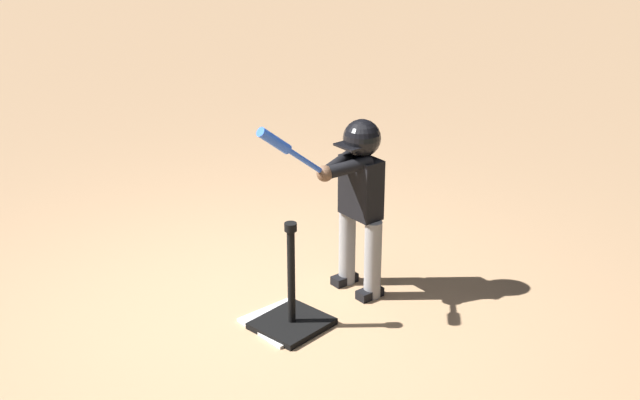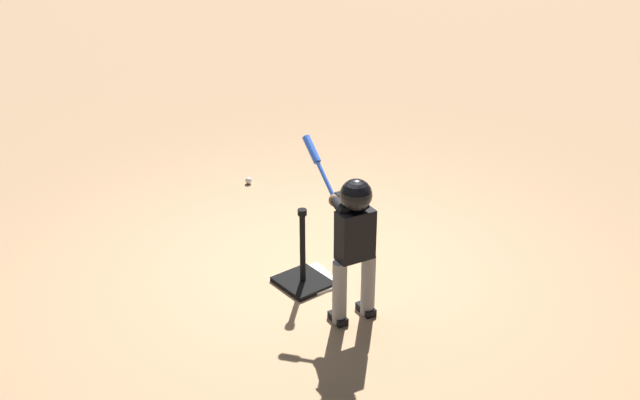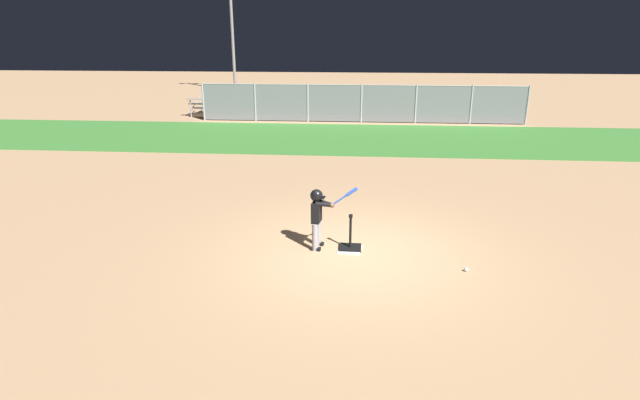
% 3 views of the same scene
% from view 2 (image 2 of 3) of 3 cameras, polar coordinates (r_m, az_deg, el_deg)
% --- Properties ---
extents(ground_plane, '(90.00, 90.00, 0.00)m').
position_cam_2_polar(ground_plane, '(6.67, -0.39, -5.24)').
color(ground_plane, tan).
extents(home_plate, '(0.49, 0.49, 0.02)m').
position_cam_2_polar(home_plate, '(6.46, -0.89, -6.19)').
color(home_plate, white).
rests_on(home_plate, ground_plane).
extents(batting_tee, '(0.43, 0.39, 0.71)m').
position_cam_2_polar(batting_tee, '(6.39, -1.31, -5.66)').
color(batting_tee, black).
rests_on(batting_tee, ground_plane).
extents(batter_child, '(0.91, 0.39, 1.30)m').
position_cam_2_polar(batter_child, '(5.64, 2.53, -2.37)').
color(batter_child, gray).
rests_on(batter_child, ground_plane).
extents(baseball, '(0.07, 0.07, 0.07)m').
position_cam_2_polar(baseball, '(8.35, -5.47, 1.48)').
color(baseball, white).
rests_on(baseball, ground_plane).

